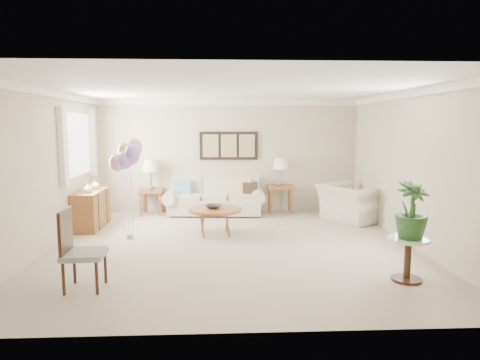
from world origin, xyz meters
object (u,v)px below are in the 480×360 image
Objects in this scene: coffee_table at (215,210)px; armchair at (352,203)px; sofa at (215,200)px; accent_chair at (78,248)px; balloon_cluster at (128,155)px.

armchair is at bearing 19.57° from coffee_table.
sofa is 1.96× the size of armchair.
accent_chair reaches higher than coffee_table.
sofa is at bearing 90.43° from coffee_table.
armchair is 0.66× the size of balloon_cluster.
balloon_cluster is (-1.50, -2.15, 1.17)m from sofa.
coffee_table is (0.01, -1.89, 0.12)m from sofa.
accent_chair is at bearing -122.50° from coffee_table.
armchair is at bearing 38.59° from accent_chair.
armchair reaches higher than coffee_table.
accent_chair is at bearing 97.47° from armchair.
balloon_cluster is at bearing -170.23° from coffee_table.
coffee_table is 3.08m from accent_chair.
coffee_table is at bearing 57.50° from accent_chair.
armchair is at bearing -16.54° from sofa.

